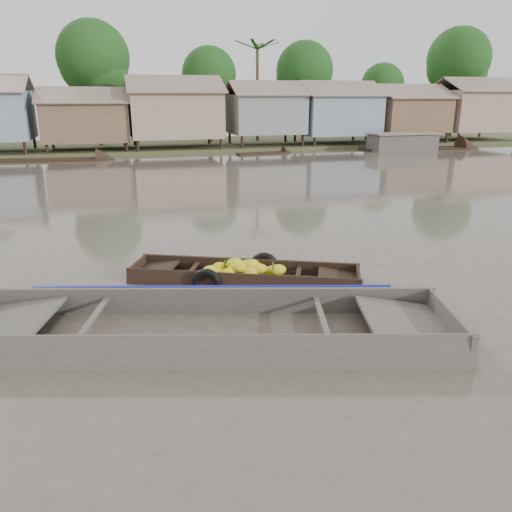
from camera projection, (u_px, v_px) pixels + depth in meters
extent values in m
plane|color=#4F483D|center=(234.00, 303.00, 10.08)|extent=(120.00, 120.00, 0.00)
cube|color=#384723|center=(140.00, 147.00, 40.31)|extent=(120.00, 12.00, 0.50)
cube|color=brown|center=(86.00, 122.00, 35.45)|extent=(5.80, 4.60, 2.70)
cube|color=brown|center=(83.00, 95.00, 33.76)|extent=(6.20, 2.67, 1.14)
cube|color=brown|center=(84.00, 95.00, 36.03)|extent=(6.20, 2.67, 1.14)
cube|color=gray|center=(175.00, 114.00, 36.93)|extent=(6.50, 5.30, 3.30)
cube|color=brown|center=(176.00, 84.00, 34.97)|extent=(6.90, 3.08, 1.31)
cube|color=brown|center=(171.00, 85.00, 37.60)|extent=(6.90, 3.08, 1.31)
cube|color=gray|center=(265.00, 114.00, 38.75)|extent=(5.40, 4.70, 2.90)
cube|color=brown|center=(270.00, 88.00, 37.00)|extent=(5.80, 2.73, 1.17)
cube|color=brown|center=(261.00, 88.00, 39.33)|extent=(5.80, 2.73, 1.17)
cube|color=gray|center=(336.00, 115.00, 40.33)|extent=(6.00, 5.00, 3.10)
cube|color=brown|center=(345.00, 88.00, 38.48)|extent=(6.40, 2.90, 1.24)
cube|color=brown|center=(330.00, 89.00, 40.95)|extent=(6.40, 2.90, 1.24)
cube|color=brown|center=(407.00, 114.00, 42.02)|extent=(5.70, 4.90, 2.80)
cube|color=brown|center=(418.00, 91.00, 40.24)|extent=(6.10, 2.85, 1.21)
cube|color=brown|center=(401.00, 91.00, 42.66)|extent=(6.10, 2.85, 1.21)
cube|color=gray|center=(473.00, 111.00, 43.61)|extent=(6.30, 5.10, 3.40)
cube|color=brown|center=(487.00, 84.00, 41.69)|extent=(6.70, 2.96, 1.26)
cube|color=brown|center=(466.00, 85.00, 44.22)|extent=(6.70, 2.96, 1.26)
cylinder|color=#473323|center=(98.00, 107.00, 38.57)|extent=(0.28, 0.28, 6.30)
sphere|color=#193D13|center=(93.00, 57.00, 37.46)|extent=(5.40, 5.40, 5.40)
cylinder|color=#473323|center=(210.00, 112.00, 41.96)|extent=(0.28, 0.28, 5.25)
sphere|color=#193D13|center=(209.00, 74.00, 41.04)|extent=(4.50, 4.50, 4.50)
cylinder|color=#473323|center=(303.00, 110.00, 43.05)|extent=(0.28, 0.28, 5.60)
sphere|color=#193D13|center=(305.00, 70.00, 42.07)|extent=(4.80, 4.80, 4.80)
cylinder|color=#473323|center=(380.00, 115.00, 46.19)|extent=(0.28, 0.28, 4.55)
sphere|color=#193D13|center=(382.00, 85.00, 45.39)|extent=(3.90, 3.90, 3.90)
cylinder|color=#473323|center=(453.00, 103.00, 46.76)|extent=(0.28, 0.28, 6.65)
sphere|color=#193D13|center=(458.00, 59.00, 45.59)|extent=(5.70, 5.70, 5.70)
cylinder|color=#473323|center=(257.00, 95.00, 42.11)|extent=(0.24, 0.24, 8.00)
cube|color=black|center=(245.00, 284.00, 11.31)|extent=(4.99, 2.91, 0.08)
cube|color=black|center=(249.00, 268.00, 11.76)|extent=(4.76, 2.21, 0.48)
cube|color=black|center=(241.00, 284.00, 10.73)|extent=(4.76, 2.21, 0.48)
cube|color=black|center=(358.00, 281.00, 10.91)|extent=(0.51, 1.04, 0.45)
cube|color=black|center=(338.00, 278.00, 10.95)|extent=(1.19, 1.23, 0.18)
cube|color=black|center=(138.00, 270.00, 11.59)|extent=(0.51, 1.04, 0.45)
cube|color=black|center=(156.00, 269.00, 11.51)|extent=(1.19, 1.23, 0.18)
cube|color=black|center=(193.00, 269.00, 11.38)|extent=(0.52, 1.02, 0.05)
cube|color=black|center=(298.00, 274.00, 11.06)|extent=(0.52, 1.02, 0.05)
ellipsoid|color=yellow|center=(240.00, 267.00, 11.06)|extent=(0.47, 0.41, 0.24)
ellipsoid|color=yellow|center=(257.00, 268.00, 11.48)|extent=(0.42, 0.37, 0.22)
ellipsoid|color=yellow|center=(220.00, 267.00, 11.33)|extent=(0.42, 0.37, 0.22)
ellipsoid|color=yellow|center=(282.00, 281.00, 10.82)|extent=(0.41, 0.36, 0.21)
ellipsoid|color=yellow|center=(278.00, 270.00, 11.30)|extent=(0.48, 0.42, 0.25)
ellipsoid|color=yellow|center=(251.00, 265.00, 11.12)|extent=(0.50, 0.44, 0.26)
ellipsoid|color=yellow|center=(214.00, 273.00, 11.15)|extent=(0.49, 0.43, 0.25)
ellipsoid|color=yellow|center=(207.00, 279.00, 11.08)|extent=(0.39, 0.34, 0.20)
ellipsoid|color=yellow|center=(211.00, 271.00, 11.29)|extent=(0.49, 0.43, 0.25)
ellipsoid|color=yellow|center=(243.00, 266.00, 11.30)|extent=(0.47, 0.41, 0.24)
ellipsoid|color=yellow|center=(247.00, 269.00, 11.09)|extent=(0.44, 0.38, 0.23)
ellipsoid|color=yellow|center=(272.00, 270.00, 11.39)|extent=(0.43, 0.37, 0.22)
ellipsoid|color=yellow|center=(214.00, 276.00, 11.07)|extent=(0.48, 0.42, 0.25)
ellipsoid|color=yellow|center=(259.00, 269.00, 11.10)|extent=(0.45, 0.39, 0.23)
ellipsoid|color=yellow|center=(217.00, 273.00, 11.12)|extent=(0.44, 0.38, 0.22)
ellipsoid|color=yellow|center=(259.00, 268.00, 11.51)|extent=(0.41, 0.35, 0.21)
ellipsoid|color=yellow|center=(236.00, 268.00, 11.15)|extent=(0.46, 0.40, 0.24)
ellipsoid|color=yellow|center=(246.00, 278.00, 10.93)|extent=(0.40, 0.34, 0.20)
ellipsoid|color=yellow|center=(240.00, 266.00, 11.39)|extent=(0.44, 0.38, 0.23)
ellipsoid|color=yellow|center=(235.00, 263.00, 11.24)|extent=(0.47, 0.40, 0.24)
ellipsoid|color=yellow|center=(236.00, 265.00, 11.48)|extent=(0.39, 0.34, 0.20)
ellipsoid|color=yellow|center=(229.00, 272.00, 11.02)|extent=(0.38, 0.33, 0.19)
ellipsoid|color=yellow|center=(246.00, 264.00, 11.24)|extent=(0.38, 0.33, 0.19)
ellipsoid|color=yellow|center=(237.00, 266.00, 11.33)|extent=(0.43, 0.38, 0.22)
ellipsoid|color=yellow|center=(251.00, 272.00, 11.03)|extent=(0.43, 0.37, 0.22)
ellipsoid|color=yellow|center=(216.00, 277.00, 11.07)|extent=(0.48, 0.41, 0.25)
ellipsoid|color=yellow|center=(240.00, 267.00, 11.44)|extent=(0.40, 0.35, 0.21)
cylinder|color=#3F6626|center=(225.00, 264.00, 11.23)|extent=(0.04, 0.04, 0.16)
cylinder|color=#3F6626|center=(253.00, 265.00, 11.14)|extent=(0.04, 0.04, 0.16)
cylinder|color=#3F6626|center=(273.00, 266.00, 11.08)|extent=(0.04, 0.04, 0.16)
torus|color=black|center=(264.00, 267.00, 11.78)|extent=(0.71, 0.44, 0.71)
torus|color=black|center=(207.00, 283.00, 10.76)|extent=(0.67, 0.42, 0.66)
cube|color=#3E3934|center=(208.00, 342.00, 8.63)|extent=(8.42, 3.88, 0.08)
cube|color=#3E3934|center=(212.00, 303.00, 9.50)|extent=(8.17, 2.39, 0.67)
cube|color=#3E3934|center=(202.00, 356.00, 7.58)|extent=(8.17, 2.39, 0.67)
cube|color=#3E3934|center=(447.00, 326.00, 8.57)|extent=(0.60, 2.00, 0.64)
cube|color=#3E3934|center=(406.00, 322.00, 8.54)|extent=(1.84, 2.09, 0.26)
cube|color=#3E3934|center=(8.00, 323.00, 8.49)|extent=(1.84, 2.09, 0.26)
cube|color=#3E3934|center=(92.00, 320.00, 8.49)|extent=(0.62, 1.93, 0.05)
cube|color=#3E3934|center=(323.00, 319.00, 8.51)|extent=(0.62, 1.93, 0.05)
cube|color=#665E54|center=(208.00, 339.00, 8.62)|extent=(6.47, 3.21, 0.02)
cube|color=#0D128A|center=(212.00, 290.00, 9.48)|extent=(6.59, 1.89, 0.17)
torus|color=olive|center=(342.00, 347.00, 8.30)|extent=(0.47, 0.47, 0.07)
torus|color=olive|center=(342.00, 344.00, 8.29)|extent=(0.38, 0.38, 0.07)
cube|color=black|center=(262.00, 155.00, 35.48)|extent=(3.76, 1.30, 0.35)
cube|color=black|center=(414.00, 150.00, 38.64)|extent=(8.50, 2.84, 0.35)
cube|color=black|center=(50.00, 162.00, 31.78)|extent=(6.47, 2.13, 0.35)
cube|color=black|center=(402.00, 143.00, 37.71)|extent=(5.00, 2.00, 1.20)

